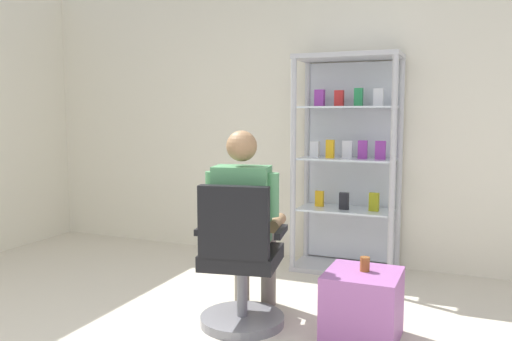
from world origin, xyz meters
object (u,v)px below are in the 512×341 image
object	(u,v)px
storage_crate	(362,306)
seated_shopkeeper	(246,216)
office_chair	(240,269)
tea_glass	(365,264)
display_cabinet_main	(348,162)

from	to	relation	value
storage_crate	seated_shopkeeper	bearing A→B (deg)	177.91
office_chair	storage_crate	distance (m)	0.80
seated_shopkeeper	storage_crate	world-z (taller)	seated_shopkeeper
office_chair	tea_glass	size ratio (longest dim) A/B	10.76
seated_shopkeeper	storage_crate	xyz separation A→B (m)	(0.80, -0.03, -0.50)
tea_glass	display_cabinet_main	bearing A→B (deg)	107.18
seated_shopkeeper	display_cabinet_main	bearing A→B (deg)	75.39
office_chair	seated_shopkeeper	xyz separation A→B (m)	(-0.03, 0.16, 0.32)
seated_shopkeeper	tea_glass	bearing A→B (deg)	-0.42
display_cabinet_main	storage_crate	size ratio (longest dim) A/B	4.21
display_cabinet_main	seated_shopkeeper	size ratio (longest dim) A/B	1.47
display_cabinet_main	storage_crate	xyz separation A→B (m)	(0.43, -1.44, -0.75)
seated_shopkeeper	office_chair	bearing A→B (deg)	-79.55
seated_shopkeeper	storage_crate	bearing A→B (deg)	-2.09
seated_shopkeeper	tea_glass	xyz separation A→B (m)	(0.81, -0.01, -0.24)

